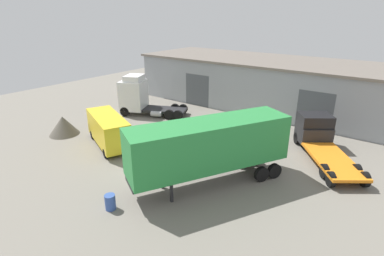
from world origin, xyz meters
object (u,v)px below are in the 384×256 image
tractor_unit_white (138,96)px  oil_drum (110,202)px  gravel_pile (63,125)px  container_trailer_green (210,146)px  flatbed_truck_black (319,136)px  delivery_van_yellow (108,129)px

tractor_unit_white → oil_drum: (10.94, -12.70, -1.49)m
gravel_pile → oil_drum: bearing=-21.0°
container_trailer_green → gravel_pile: bearing=-58.3°
container_trailer_green → flatbed_truck_black: bearing=-176.1°
tractor_unit_white → delivery_van_yellow: size_ratio=1.17×
container_trailer_green → flatbed_truck_black: (4.08, 8.88, -1.35)m
flatbed_truck_black → container_trailer_green: bearing=119.1°
tractor_unit_white → delivery_van_yellow: tractor_unit_white is taller
oil_drum → flatbed_truck_black: bearing=64.0°
tractor_unit_white → flatbed_truck_black: 18.02m
flatbed_truck_black → delivery_van_yellow: bearing=85.9°
container_trailer_green → flatbed_truck_black: size_ratio=1.32×
container_trailer_green → delivery_van_yellow: container_trailer_green is taller
oil_drum → delivery_van_yellow: bearing=141.7°
tractor_unit_white → delivery_van_yellow: bearing=94.4°
tractor_unit_white → oil_drum: size_ratio=8.21×
tractor_unit_white → oil_drum: 16.83m
flatbed_truck_black → gravel_pile: bearing=80.9°
flatbed_truck_black → oil_drum: 15.95m
delivery_van_yellow → oil_drum: 9.00m
gravel_pile → container_trailer_green: bearing=3.1°
oil_drum → gravel_pile: bearing=159.0°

